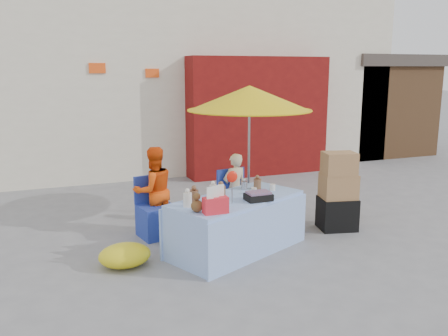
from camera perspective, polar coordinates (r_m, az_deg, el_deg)
name	(u,v)px	position (r m, az deg, el deg)	size (l,w,h in m)	color
ground	(243,252)	(6.27, 2.32, -10.02)	(80.00, 80.00, 0.00)	slate
backdrop	(148,39)	(13.18, -9.11, 15.03)	(14.00, 8.00, 7.80)	silver
market_table	(236,223)	(6.19, 1.48, -6.69)	(2.04, 1.55, 1.12)	#98BEF4
chair_left	(157,219)	(6.81, -8.11, -6.06)	(0.56, 0.55, 0.85)	#213599
chair_right	(238,209)	(7.18, 1.68, -4.99)	(0.56, 0.55, 0.85)	#213599
vendor_orange	(154,191)	(6.83, -8.44, -2.72)	(0.61, 0.48, 1.27)	#F34D0C
vendor_beige	(235,189)	(7.22, 1.29, -2.51)	(0.40, 0.26, 1.09)	beige
umbrella	(249,99)	(7.27, 3.09, 8.33)	(1.90, 1.90, 2.09)	gray
box_stack	(338,194)	(7.15, 13.55, -3.07)	(0.60, 0.53, 1.16)	black
tarp_bundle	(125,255)	(5.90, -11.85, -10.24)	(0.63, 0.50, 0.28)	yellow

